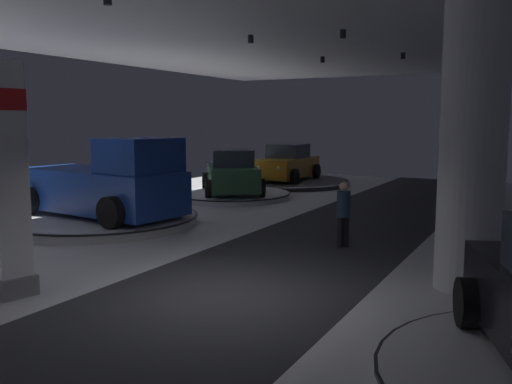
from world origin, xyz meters
TOP-DOWN VIEW (x-y plane):
  - ground at (0.00, 0.00)m, footprint 24.00×44.00m
  - column_right at (3.67, 2.45)m, footprint 1.14×1.14m
  - display_platform_mid_left at (-6.70, 4.02)m, footprint 5.68×5.68m
  - pickup_truck_mid_left at (-6.38, 3.98)m, footprint 5.52×3.18m
  - display_platform_deep_left at (-6.24, 16.02)m, footprint 6.08×6.08m
  - display_car_deep_left at (-6.24, 16.05)m, footprint 2.33×4.29m
  - display_platform_far_left at (-6.19, 10.73)m, footprint 4.65×4.65m
  - display_car_far_left at (-6.17, 10.71)m, footprint 3.91×4.46m
  - visitor_walking_near at (0.60, 4.52)m, footprint 0.32×0.32m

SIDE VIEW (x-z plane):
  - ground at x=0.00m, z-range -0.05..0.00m
  - display_platform_far_left at x=-6.19m, z-range 0.02..0.24m
  - display_platform_deep_left at x=-6.24m, z-range 0.02..0.25m
  - display_platform_mid_left at x=-6.70m, z-range 0.02..0.29m
  - visitor_walking_near at x=0.60m, z-range 0.11..1.70m
  - display_car_far_left at x=-6.17m, z-range 0.13..1.84m
  - display_car_deep_left at x=-6.24m, z-range 0.14..1.85m
  - pickup_truck_mid_left at x=-6.38m, z-range 0.06..2.36m
  - column_right at x=3.67m, z-range 0.00..5.50m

